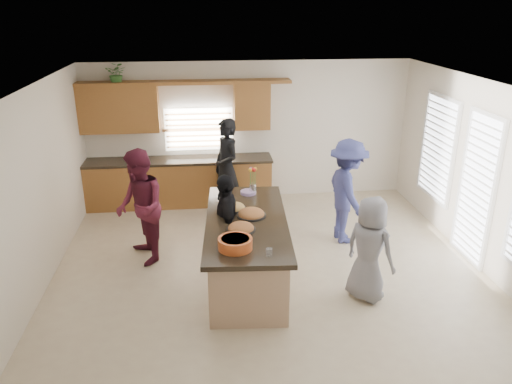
{
  "coord_description": "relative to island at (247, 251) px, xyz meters",
  "views": [
    {
      "loc": [
        -0.93,
        -6.85,
        3.86
      ],
      "look_at": [
        -0.16,
        0.19,
        1.15
      ],
      "focal_mm": 35.0,
      "sensor_mm": 36.0,
      "label": 1
    }
  ],
  "objects": [
    {
      "name": "floor",
      "position": [
        0.36,
        0.37,
        -0.45
      ],
      "size": [
        6.5,
        6.5,
        0.0
      ],
      "primitive_type": "plane",
      "color": "beige",
      "rests_on": "ground"
    },
    {
      "name": "room_shell",
      "position": [
        0.36,
        0.37,
        1.45
      ],
      "size": [
        6.52,
        6.02,
        2.81
      ],
      "color": "silver",
      "rests_on": "ground"
    },
    {
      "name": "back_cabinetry",
      "position": [
        -1.11,
        3.1,
        0.46
      ],
      "size": [
        4.08,
        0.66,
        2.46
      ],
      "color": "#98612C",
      "rests_on": "ground"
    },
    {
      "name": "right_wall_glazing",
      "position": [
        3.58,
        0.23,
        0.89
      ],
      "size": [
        0.06,
        4.0,
        2.25
      ],
      "color": "white",
      "rests_on": "ground"
    },
    {
      "name": "island",
      "position": [
        0.0,
        0.0,
        0.0
      ],
      "size": [
        1.33,
        2.77,
        0.95
      ],
      "rotation": [
        0.0,
        0.0,
        -0.07
      ],
      "color": "tan",
      "rests_on": "ground"
    },
    {
      "name": "platter_front",
      "position": [
        -0.11,
        -0.35,
        0.52
      ],
      "size": [
        0.4,
        0.4,
        0.16
      ],
      "color": "black",
      "rests_on": "island"
    },
    {
      "name": "platter_mid",
      "position": [
        0.08,
        0.11,
        0.53
      ],
      "size": [
        0.43,
        0.43,
        0.17
      ],
      "color": "black",
      "rests_on": "island"
    },
    {
      "name": "platter_back",
      "position": [
        -0.15,
        0.39,
        0.52
      ],
      "size": [
        0.35,
        0.35,
        0.14
      ],
      "color": "black",
      "rests_on": "island"
    },
    {
      "name": "salad_bowl",
      "position": [
        -0.22,
        -0.88,
        0.58
      ],
      "size": [
        0.43,
        0.43,
        0.15
      ],
      "color": "#D05926",
      "rests_on": "island"
    },
    {
      "name": "clear_cup",
      "position": [
        0.17,
        -1.12,
        0.55
      ],
      "size": [
        0.08,
        0.08,
        0.1
      ],
      "primitive_type": "cylinder",
      "color": "white",
      "rests_on": "island"
    },
    {
      "name": "plate_stack",
      "position": [
        0.12,
        1.02,
        0.52
      ],
      "size": [
        0.25,
        0.25,
        0.05
      ],
      "primitive_type": "cylinder",
      "color": "#A386C3",
      "rests_on": "island"
    },
    {
      "name": "flower_vase",
      "position": [
        0.2,
        1.02,
        0.74
      ],
      "size": [
        0.14,
        0.14,
        0.44
      ],
      "color": "silver",
      "rests_on": "island"
    },
    {
      "name": "potted_plant",
      "position": [
        -2.12,
        3.19,
        2.16
      ],
      "size": [
        0.43,
        0.39,
        0.41
      ],
      "primitive_type": "imported",
      "rotation": [
        0.0,
        0.0,
        -0.2
      ],
      "color": "#3B732E",
      "rests_on": "back_cabinetry"
    },
    {
      "name": "woman_left_back",
      "position": [
        -0.15,
        2.47,
        0.48
      ],
      "size": [
        0.68,
        0.8,
        1.87
      ],
      "primitive_type": "imported",
      "rotation": [
        0.0,
        0.0,
        -1.16
      ],
      "color": "black",
      "rests_on": "ground"
    },
    {
      "name": "woman_left_mid",
      "position": [
        -1.57,
        0.72,
        0.46
      ],
      "size": [
        0.93,
        1.05,
        1.82
      ],
      "primitive_type": "imported",
      "rotation": [
        0.0,
        0.0,
        -1.25
      ],
      "color": "maroon",
      "rests_on": "ground"
    },
    {
      "name": "woman_left_front",
      "position": [
        -0.28,
        0.25,
        0.32
      ],
      "size": [
        0.39,
        0.92,
        1.55
      ],
      "primitive_type": "imported",
      "rotation": [
        0.0,
        0.0,
        -1.56
      ],
      "color": "black",
      "rests_on": "ground"
    },
    {
      "name": "woman_right_back",
      "position": [
        1.79,
        1.08,
        0.44
      ],
      "size": [
        0.77,
        1.21,
        1.78
      ],
      "primitive_type": "imported",
      "rotation": [
        0.0,
        0.0,
        1.67
      ],
      "color": "navy",
      "rests_on": "ground"
    },
    {
      "name": "woman_right_front",
      "position": [
        1.6,
        -0.7,
        0.29
      ],
      "size": [
        0.83,
        0.86,
        1.49
      ],
      "primitive_type": "imported",
      "rotation": [
        0.0,
        0.0,
        2.25
      ],
      "color": "slate",
      "rests_on": "ground"
    }
  ]
}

